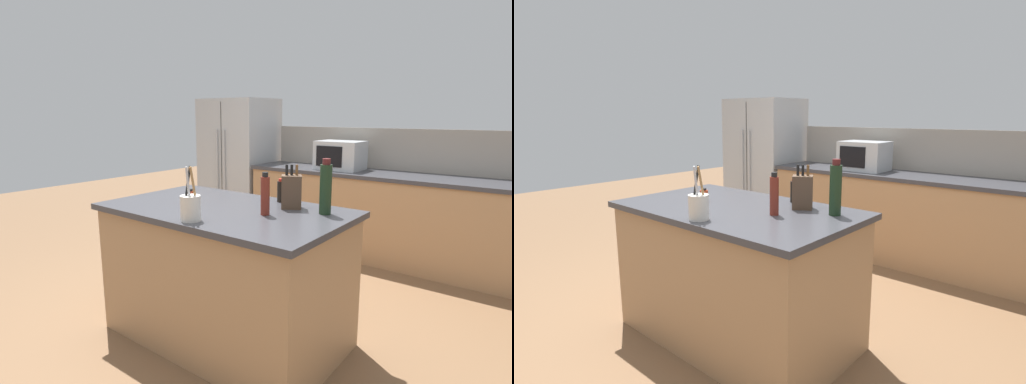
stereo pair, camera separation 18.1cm
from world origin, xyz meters
TOP-DOWN VIEW (x-y plane):
  - ground_plane at (0.00, 0.00)m, footprint 14.00×14.00m
  - back_counter_run at (0.30, 2.20)m, footprint 3.04×0.66m
  - wall_backsplash at (0.30, 2.52)m, footprint 3.00×0.03m
  - kitchen_island at (0.00, 0.00)m, footprint 1.64×0.95m
  - refrigerator at (-1.72, 2.25)m, footprint 0.91×0.75m
  - microwave at (-0.21, 2.20)m, footprint 0.49×0.39m
  - knife_block at (0.37, 0.25)m, footprint 0.16×0.15m
  - utensil_crock at (0.07, -0.38)m, footprint 0.12×0.12m
  - soy_sauce_bottle at (0.21, 0.37)m, footprint 0.06×0.06m
  - wine_bottle at (0.62, 0.24)m, footprint 0.07×0.07m
  - spice_jar_paprika at (-0.29, -0.03)m, footprint 0.06×0.06m
  - vinegar_bottle at (0.33, -0.00)m, footprint 0.06×0.06m

SIDE VIEW (x-z plane):
  - ground_plane at x=0.00m, z-range 0.00..0.00m
  - back_counter_run at x=0.30m, z-range 0.00..0.94m
  - kitchen_island at x=0.00m, z-range 0.00..0.94m
  - refrigerator at x=-1.72m, z-range 0.00..1.75m
  - spice_jar_paprika at x=-0.29m, z-range 0.94..1.03m
  - soy_sauce_bottle at x=0.21m, z-range 0.94..1.10m
  - utensil_crock at x=0.07m, z-range 0.86..1.18m
  - knife_block at x=0.37m, z-range 0.91..1.20m
  - vinegar_bottle at x=0.33m, z-range 0.93..1.20m
  - microwave at x=-0.21m, z-range 0.94..1.26m
  - wine_bottle at x=0.62m, z-range 0.93..1.28m
  - wall_backsplash at x=0.30m, z-range 0.94..1.40m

